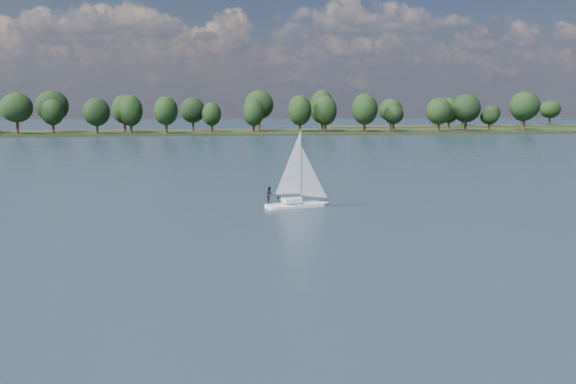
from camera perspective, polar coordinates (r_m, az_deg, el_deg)
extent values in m
plane|color=#233342|center=(118.33, -5.82, 2.85)|extent=(700.00, 700.00, 0.00)
cube|color=black|center=(230.09, -6.81, 5.21)|extent=(660.00, 40.00, 1.50)
cube|color=black|center=(322.80, 22.86, 5.38)|extent=(220.00, 30.00, 1.40)
cube|color=white|center=(63.46, 0.70, -1.35)|extent=(6.39, 3.55, 0.73)
cube|color=white|center=(63.34, 0.70, -0.71)|extent=(2.06, 1.60, 0.45)
cylinder|color=silver|center=(62.93, 0.71, 2.36)|extent=(0.11, 0.11, 7.25)
imported|color=black|center=(63.32, -0.85, -0.15)|extent=(0.42, 0.60, 1.56)
imported|color=black|center=(62.76, -1.66, -0.23)|extent=(0.71, 0.84, 1.56)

